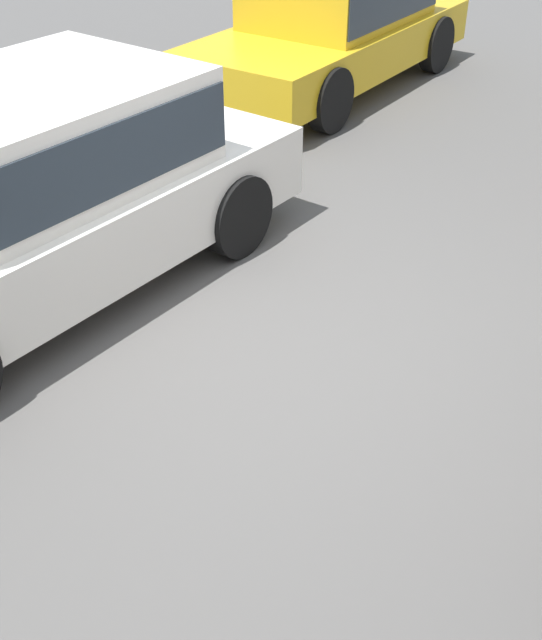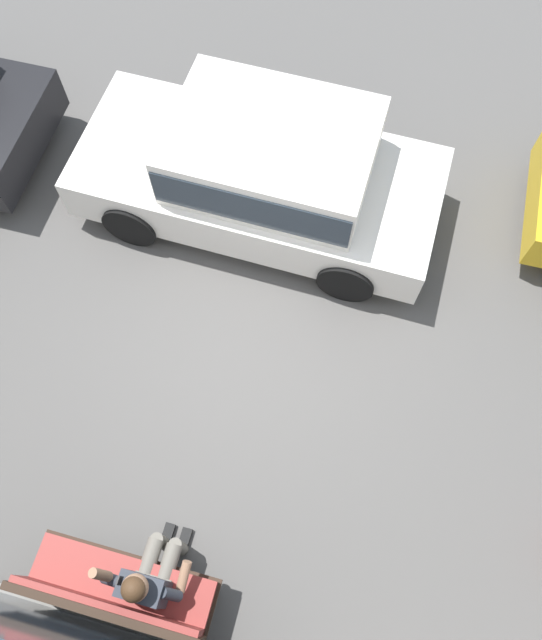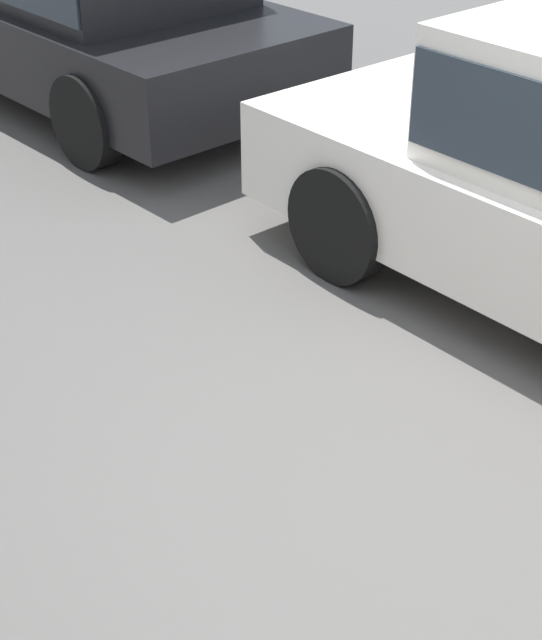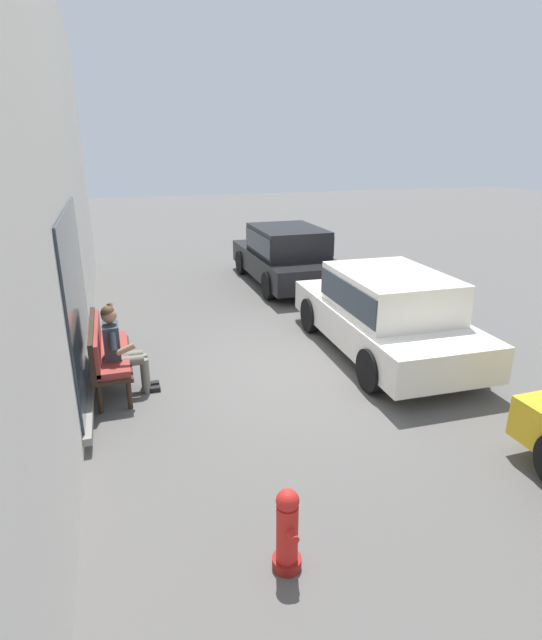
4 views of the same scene
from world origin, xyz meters
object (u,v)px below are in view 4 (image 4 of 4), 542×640
object	(u,v)px
parked_car_far	(286,253)
person_on_phone	(120,347)
bench	(105,350)
parked_car_mid	(386,310)
fire_hydrant	(287,531)

from	to	relation	value
parked_car_far	person_on_phone	bearing A→B (deg)	139.68
bench	parked_car_far	size ratio (longest dim) A/B	0.41
parked_car_mid	fire_hydrant	xyz separation A→B (m)	(-3.99, 3.21, -0.42)
fire_hydrant	bench	bearing A→B (deg)	19.72
bench	person_on_phone	bearing A→B (deg)	-139.22
person_on_phone	bench	bearing A→B (deg)	40.78
parked_car_mid	fire_hydrant	size ratio (longest dim) A/B	5.33
fire_hydrant	person_on_phone	bearing A→B (deg)	17.95
parked_car_far	bench	bearing A→B (deg)	136.74
bench	person_on_phone	world-z (taller)	person_on_phone
person_on_phone	parked_car_far	size ratio (longest dim) A/B	0.33
parked_car_far	fire_hydrant	bearing A→B (deg)	160.83
person_on_phone	parked_car_mid	distance (m)	4.45
bench	parked_car_mid	bearing A→B (deg)	-91.13
person_on_phone	fire_hydrant	bearing A→B (deg)	-162.05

